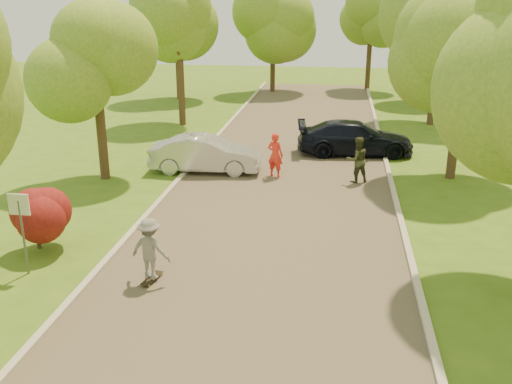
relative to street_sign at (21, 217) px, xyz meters
The scene contains 19 objects.
road 7.22m from the street_sign, 34.59° to the left, with size 8.00×60.00×0.01m, color #4C4438.
curb_left 4.62m from the street_sign, 66.37° to the left, with size 0.18×60.00×0.12m, color #B2AD9E.
curb_right 10.74m from the street_sign, 22.10° to the left, with size 0.18×60.00×0.12m, color #B2AD9E.
street_sign is the anchor object (origin of this frame).
red_shrub 1.65m from the street_sign, 108.43° to the left, with size 1.70×1.70×1.95m.
tree_l_midb 8.61m from the street_sign, 97.22° to the left, with size 4.30×4.20×6.62m.
tree_l_far 18.43m from the street_sign, 91.87° to the left, with size 4.92×4.80×7.79m.
tree_r_midb 16.27m from the street_sign, 38.90° to the left, with size 4.51×4.40×7.01m.
tree_r_far 24.25m from the street_sign, 56.91° to the left, with size 5.33×5.20×8.34m.
tree_bg_a 26.44m from the street_sign, 96.53° to the left, with size 5.12×5.00×7.72m.
tree_bg_b 31.57m from the street_sign, 63.40° to the left, with size 5.12×5.00×7.95m.
tree_bg_c 30.35m from the street_sign, 84.26° to the left, with size 4.92×4.80×7.33m.
tree_bg_d 33.74m from the street_sign, 72.61° to the left, with size 5.12×5.00×7.72m.
silver_sedan 9.82m from the street_sign, 75.19° to the left, with size 1.55×4.43×1.46m, color #B1B1B6.
dark_sedan 15.61m from the street_sign, 56.85° to the left, with size 2.09×5.15×1.49m, color black.
longboard 3.62m from the street_sign, ahead, with size 0.38×0.84×0.09m.
skateboarder 3.37m from the street_sign, ahead, with size 1.03×0.59×1.59m, color slate.
person_striped 10.65m from the street_sign, 59.67° to the left, with size 0.64×0.42×1.77m, color red.
person_olive 12.35m from the street_sign, 46.27° to the left, with size 0.86×0.67×1.78m, color #323822.
Camera 1 is at (1.93, -8.24, 6.81)m, focal length 40.00 mm.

